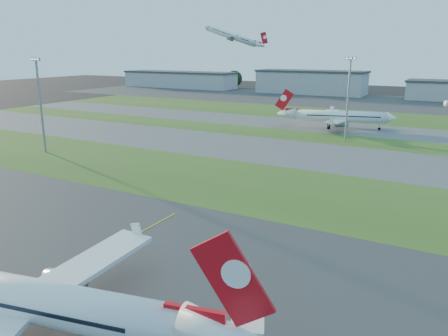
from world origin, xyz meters
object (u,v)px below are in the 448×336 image
Objects in this scene: light_mast_centre at (348,94)px; airliner_taxiing at (339,117)px; light_mast_west at (40,99)px; airliner_parked at (29,301)px.

airliner_taxiing is at bearing 109.95° from light_mast_centre.
light_mast_west is 89.64m from light_mast_centre.
light_mast_west reaches higher than airliner_parked.
light_mast_west is at bearing 36.44° from airliner_taxiing.
airliner_taxiing is 1.52× the size of light_mast_centre.
light_mast_west and light_mast_centre have the same top height.
light_mast_west is at bearing 128.29° from airliner_parked.
airliner_parked reaches higher than airliner_taxiing.
light_mast_west is at bearing -141.34° from light_mast_centre.
light_mast_centre is (2.02, 113.04, 10.36)m from airliner_parked.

